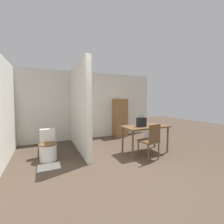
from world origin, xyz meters
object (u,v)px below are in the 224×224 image
toilet (48,148)px  space_heater (150,134)px  handbag (141,122)px  dining_table (145,129)px  wooden_chair (151,140)px  wooden_cabinet (120,118)px

toilet → space_heater: size_ratio=1.51×
space_heater → handbag: bearing=-138.7°
handbag → space_heater: bearing=41.3°
dining_table → toilet: dining_table is taller
space_heater → wooden_chair: bearing=-128.2°
dining_table → toilet: size_ratio=1.74×
wooden_cabinet → dining_table: bearing=-96.3°
wooden_chair → space_heater: size_ratio=1.85×
dining_table → handbag: size_ratio=4.00×
dining_table → wooden_cabinet: (0.21, 1.93, 0.08)m
dining_table → handbag: handbag is taller
wooden_chair → toilet: wooden_chair is taller
dining_table → wooden_cabinet: size_ratio=0.85×
handbag → wooden_cabinet: wooden_cabinet is taller
toilet → space_heater: 3.37m
wooden_cabinet → wooden_chair: bearing=-99.4°
toilet → handbag: bearing=-15.4°
dining_table → space_heater: (0.86, 0.86, -0.43)m
wooden_chair → wooden_cabinet: size_ratio=0.60×
handbag → space_heater: 1.51m
dining_table → space_heater: bearing=45.1°
wooden_chair → handbag: (0.01, 0.42, 0.39)m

